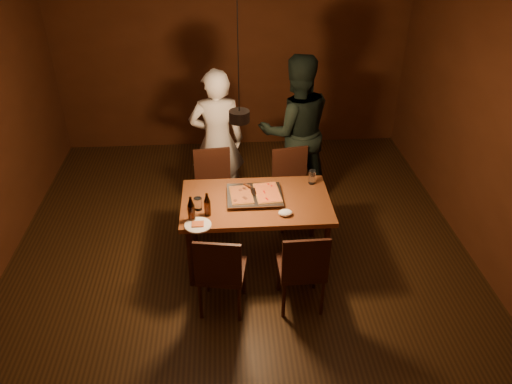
{
  "coord_description": "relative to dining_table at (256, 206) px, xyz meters",
  "views": [
    {
      "loc": [
        -0.12,
        -4.0,
        3.5
      ],
      "look_at": [
        0.16,
        0.19,
        0.85
      ],
      "focal_mm": 35.0,
      "sensor_mm": 36.0,
      "label": 1
    }
  ],
  "objects": [
    {
      "name": "pizza_cheese",
      "position": [
        0.12,
        0.05,
        0.13
      ],
      "size": [
        0.28,
        0.4,
        0.02
      ],
      "primitive_type": "cube",
      "rotation": [
        0.0,
        0.0,
        0.09
      ],
      "color": "gold",
      "rests_on": "pizza_tray"
    },
    {
      "name": "spatula",
      "position": [
        -0.02,
        0.07,
        0.14
      ],
      "size": [
        0.2,
        0.25,
        0.04
      ],
      "primitive_type": null,
      "rotation": [
        0.0,
        0.0,
        0.56
      ],
      "color": "silver",
      "rests_on": "pizza_tray"
    },
    {
      "name": "diner_white",
      "position": [
        -0.38,
        1.12,
        0.2
      ],
      "size": [
        0.66,
        0.45,
        1.75
      ],
      "primitive_type": "imported",
      "rotation": [
        0.0,
        0.0,
        3.2
      ],
      "color": "silver",
      "rests_on": "floor"
    },
    {
      "name": "beer_bottle_a",
      "position": [
        -0.63,
        -0.3,
        0.2
      ],
      "size": [
        0.07,
        0.07,
        0.26
      ],
      "color": "black",
      "rests_on": "dining_table"
    },
    {
      "name": "chair_far_left",
      "position": [
        -0.44,
        0.78,
        -0.14
      ],
      "size": [
        0.47,
        0.47,
        0.49
      ],
      "rotation": [
        0.0,
        0.0,
        3.26
      ],
      "color": "#38190F",
      "rests_on": "floor"
    },
    {
      "name": "diner_dark",
      "position": [
        0.56,
        1.22,
        0.26
      ],
      "size": [
        0.99,
        0.81,
        1.86
      ],
      "primitive_type": "imported",
      "rotation": [
        0.0,
        0.0,
        3.26
      ],
      "color": "black",
      "rests_on": "floor"
    },
    {
      "name": "room_shell",
      "position": [
        -0.16,
        -0.19,
        0.72
      ],
      "size": [
        6.0,
        6.0,
        6.0
      ],
      "color": "#3C2510",
      "rests_on": "ground"
    },
    {
      "name": "chair_far_right",
      "position": [
        0.47,
        0.74,
        -0.14
      ],
      "size": [
        0.48,
        0.48,
        0.49
      ],
      "rotation": [
        0.0,
        0.0,
        3.31
      ],
      "color": "#38190F",
      "rests_on": "floor"
    },
    {
      "name": "chair_near_left",
      "position": [
        -0.37,
        -0.76,
        -0.14
      ],
      "size": [
        0.48,
        0.48,
        0.49
      ],
      "rotation": [
        0.0,
        0.0,
        -0.16
      ],
      "color": "#38190F",
      "rests_on": "floor"
    },
    {
      "name": "water_glass_left",
      "position": [
        -0.57,
        -0.12,
        0.14
      ],
      "size": [
        0.08,
        0.08,
        0.13
      ],
      "primitive_type": "cylinder",
      "color": "silver",
      "rests_on": "dining_table"
    },
    {
      "name": "pendant_lamp",
      "position": [
        -0.16,
        -0.19,
        1.08
      ],
      "size": [
        0.18,
        0.18,
        1.1
      ],
      "color": "black",
      "rests_on": "ceiling"
    },
    {
      "name": "napkin",
      "position": [
        0.26,
        -0.28,
        0.1
      ],
      "size": [
        0.14,
        0.11,
        0.06
      ],
      "primitive_type": "ellipsoid",
      "color": "white",
      "rests_on": "dining_table"
    },
    {
      "name": "beer_bottle_b",
      "position": [
        -0.48,
        -0.23,
        0.2
      ],
      "size": [
        0.06,
        0.06,
        0.24
      ],
      "color": "black",
      "rests_on": "dining_table"
    },
    {
      "name": "water_glass_right",
      "position": [
        0.61,
        0.29,
        0.15
      ],
      "size": [
        0.07,
        0.07,
        0.15
      ],
      "primitive_type": "cylinder",
      "color": "silver",
      "rests_on": "dining_table"
    },
    {
      "name": "plate_slice",
      "position": [
        -0.57,
        -0.4,
        0.08
      ],
      "size": [
        0.25,
        0.25,
        0.03
      ],
      "color": "white",
      "rests_on": "dining_table"
    },
    {
      "name": "pizza_tray",
      "position": [
        -0.01,
        0.04,
        0.1
      ],
      "size": [
        0.55,
        0.45,
        0.05
      ],
      "primitive_type": "cube",
      "rotation": [
        0.0,
        0.0,
        -0.0
      ],
      "color": "silver",
      "rests_on": "dining_table"
    },
    {
      "name": "chair_near_right",
      "position": [
        0.38,
        -0.76,
        -0.14
      ],
      "size": [
        0.43,
        0.43,
        0.49
      ],
      "rotation": [
        0.0,
        0.0,
        0.02
      ],
      "color": "#38190F",
      "rests_on": "floor"
    },
    {
      "name": "dining_table",
      "position": [
        0.0,
        0.0,
        0.0
      ],
      "size": [
        1.5,
        0.9,
        0.75
      ],
      "color": "brown",
      "rests_on": "floor"
    },
    {
      "name": "pizza_meat",
      "position": [
        -0.15,
        0.03,
        0.13
      ],
      "size": [
        0.24,
        0.36,
        0.02
      ],
      "primitive_type": "cube",
      "rotation": [
        0.0,
        0.0,
        0.08
      ],
      "color": "maroon",
      "rests_on": "pizza_tray"
    }
  ]
}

